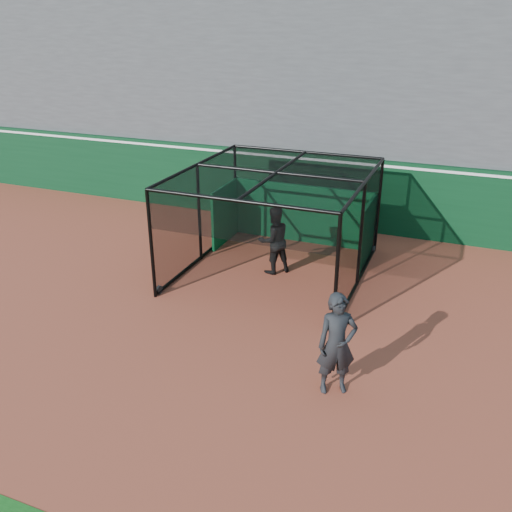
% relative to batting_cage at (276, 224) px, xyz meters
% --- Properties ---
extents(ground, '(120.00, 120.00, 0.00)m').
position_rel_batting_cage_xyz_m(ground, '(0.22, -4.16, -1.46)').
color(ground, '#96402B').
rests_on(ground, ground).
extents(outfield_wall, '(50.00, 0.50, 2.50)m').
position_rel_batting_cage_xyz_m(outfield_wall, '(0.22, 4.34, -0.17)').
color(outfield_wall, '#093318').
rests_on(outfield_wall, ground).
extents(grandstand, '(50.00, 7.85, 8.95)m').
position_rel_batting_cage_xyz_m(grandstand, '(0.22, 8.11, 3.02)').
color(grandstand, '#4C4C4F').
rests_on(grandstand, ground).
extents(batting_cage, '(4.88, 5.37, 2.93)m').
position_rel_batting_cage_xyz_m(batting_cage, '(0.00, 0.00, 0.00)').
color(batting_cage, black).
rests_on(batting_cage, ground).
extents(batter, '(1.20, 1.20, 1.96)m').
position_rel_batting_cage_xyz_m(batter, '(-0.04, -0.05, -0.48)').
color(batter, black).
rests_on(batter, ground).
extents(on_deck_player, '(0.91, 0.81, 2.10)m').
position_rel_batting_cage_xyz_m(on_deck_player, '(2.94, -4.73, -0.41)').
color(on_deck_player, black).
rests_on(on_deck_player, ground).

